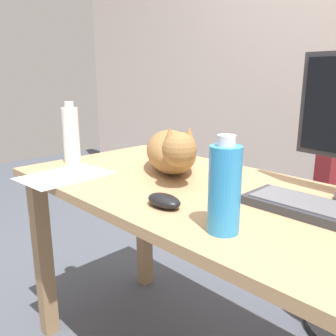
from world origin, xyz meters
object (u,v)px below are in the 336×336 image
(computer_mouse, at_px, (164,201))
(keyboard, at_px, (330,213))
(spray_bottle, at_px, (71,135))
(cat, at_px, (172,151))
(water_bottle, at_px, (225,188))

(computer_mouse, bearing_deg, keyboard, 35.32)
(computer_mouse, distance_m, spray_bottle, 0.63)
(cat, bearing_deg, computer_mouse, -48.28)
(water_bottle, bearing_deg, computer_mouse, 176.69)
(keyboard, relative_size, cat, 0.89)
(cat, bearing_deg, keyboard, -2.07)
(computer_mouse, bearing_deg, cat, 131.72)
(computer_mouse, height_order, water_bottle, water_bottle)
(spray_bottle, bearing_deg, cat, 26.17)
(cat, height_order, water_bottle, water_bottle)
(keyboard, bearing_deg, spray_bottle, -170.19)
(keyboard, xyz_separation_m, spray_bottle, (-0.97, -0.17, 0.10))
(cat, height_order, spray_bottle, spray_bottle)
(spray_bottle, bearing_deg, keyboard, 9.81)
(water_bottle, relative_size, spray_bottle, 0.91)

